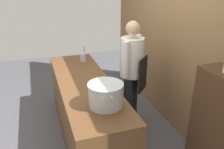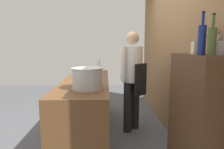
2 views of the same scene
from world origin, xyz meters
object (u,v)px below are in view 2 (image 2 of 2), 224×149
Objects in this scene: wine_glass_tall at (217,41)px; spice_tin_cream at (196,48)px; stockpot_large at (87,78)px; spice_tin_silver at (220,48)px; wine_bottle_cobalt at (202,39)px; wine_glass_short at (203,40)px; chef at (132,74)px; utensil_crock at (99,69)px; wine_bottle_olive at (212,41)px; wine_bottle_clear at (212,42)px; butter_jar at (95,81)px.

wine_glass_tall reaches higher than spice_tin_cream.
spice_tin_silver is at bearing 53.71° from stockpot_large.
stockpot_large is at bearing -116.43° from spice_tin_cream.
wine_glass_short is at bearing 149.15° from wine_bottle_cobalt.
chef reaches higher than utensil_crock.
wine_glass_tall is at bearing 164.13° from spice_tin_silver.
wine_glass_tall is at bearing 142.10° from wine_bottle_olive.
wine_glass_short is at bearing 59.70° from stockpot_large.
chef is 6.39× the size of utensil_crock.
spice_tin_silver is at bearing 24.05° from utensil_crock.
wine_glass_tall is at bearing 25.87° from spice_tin_cream.
wine_glass_tall reaches higher than utensil_crock.
chef reaches higher than wine_bottle_clear.
wine_glass_tall is (0.08, 0.07, -0.00)m from wine_glass_short.
wine_bottle_olive is at bearing -37.90° from wine_glass_tall.
wine_bottle_olive reaches higher than wine_glass_short.
wine_bottle_clear reaches higher than butter_jar.
wine_glass_tall is (0.14, -0.04, 0.01)m from wine_bottle_clear.
wine_bottle_clear is at bearing 136.20° from wine_bottle_cobalt.
butter_jar is 0.84× the size of spice_tin_silver.
spice_tin_cream is (1.35, 0.42, 0.45)m from chef.
spice_tin_cream is at bearing 47.25° from butter_jar.
utensil_crock is 2.45m from wine_bottle_clear.
wine_bottle_cobalt reaches higher than spice_tin_cream.
wine_bottle_clear is at bearing -112.62° from chef.
stockpot_large is at bearing -115.59° from wine_bottle_clear.
spice_tin_silver is (0.12, -0.03, -0.06)m from wine_glass_tall.
butter_jar is at bearing 170.11° from stockpot_large.
wine_bottle_cobalt is at bearing -67.74° from wine_glass_tall.
stockpot_large is 0.42m from butter_jar.
utensil_crock is 2.35m from spice_tin_cream.
chef is at bearing -163.86° from spice_tin_silver.
chef reaches higher than butter_jar.
spice_tin_silver is (0.84, 1.14, 0.38)m from stockpot_large.
wine_bottle_cobalt is (0.21, -0.20, 0.02)m from wine_bottle_clear.
spice_tin_cream is at bearing -169.42° from spice_tin_silver.
butter_jar is 1.67m from wine_glass_tall.
wine_bottle_cobalt is 2.08× the size of wine_glass_short.
wine_glass_short is at bearing -136.94° from wine_glass_tall.
wine_bottle_cobalt is 3.02× the size of spice_tin_silver.
stockpot_large is 1.55× the size of wine_bottle_clear.
wine_glass_short is 0.12m from spice_tin_cream.
wine_bottle_clear is at bearing 151.40° from wine_bottle_olive.
wine_glass_tall is (1.12, 1.10, 0.54)m from butter_jar.
utensil_crock is (-0.72, -0.58, 0.00)m from chef.
chef is 0.72m from butter_jar.
wine_bottle_olive is 2.75× the size of spice_tin_silver.
spice_tin_cream reaches higher than utensil_crock.
stockpot_large is at bearing -121.60° from wine_glass_tall.
butter_jar is 1.56m from wine_glass_short.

